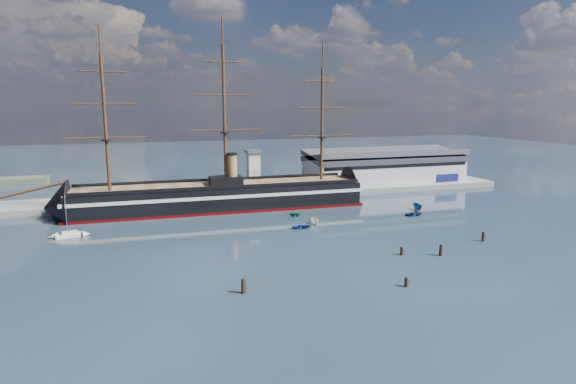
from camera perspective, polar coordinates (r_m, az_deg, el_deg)
name	(u,v)px	position (r m, az deg, el deg)	size (l,w,h in m)	color
ground	(273,221)	(135.49, -1.81, -3.45)	(600.00, 600.00, 0.00)	#202937
quay	(271,196)	(171.99, -2.06, -0.46)	(180.00, 18.00, 2.00)	slate
warehouse	(385,167)	(193.14, 11.39, 2.94)	(63.00, 21.00, 11.60)	#B7BABC
quay_tower	(253,171)	(165.71, -4.11, 2.52)	(5.00, 5.00, 15.00)	silver
warship	(214,197)	(150.83, -8.73, -0.56)	(113.09, 18.65, 53.94)	black
sailboat	(70,234)	(130.79, -24.45, -4.61)	(7.00, 3.51, 10.76)	silver
motorboat_b	(302,228)	(127.48, 1.63, -4.34)	(3.19, 1.28, 1.49)	navy
motorboat_c	(315,225)	(131.51, 3.21, -3.89)	(5.49, 2.01, 2.20)	white
motorboat_d	(295,217)	(140.57, 0.84, -2.93)	(5.97, 2.59, 2.19)	#165B40
motorboat_e	(414,216)	(146.71, 14.74, -2.71)	(3.38, 1.35, 1.58)	navy
motorboat_f	(418,210)	(154.27, 15.13, -2.09)	(6.33, 2.32, 2.53)	navy
piling_near_left	(243,293)	(85.87, -5.34, -11.87)	(0.64, 0.64, 3.41)	black
piling_near_mid	(406,287)	(90.87, 13.80, -10.85)	(0.64, 0.64, 2.52)	black
piling_near_right	(440,256)	(110.36, 17.61, -7.21)	(0.64, 0.64, 3.23)	black
piling_far_right	(483,241)	(124.91, 22.08, -5.44)	(0.64, 0.64, 3.07)	black
piling_extra	(401,255)	(108.62, 13.29, -7.27)	(0.64, 0.64, 2.55)	black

